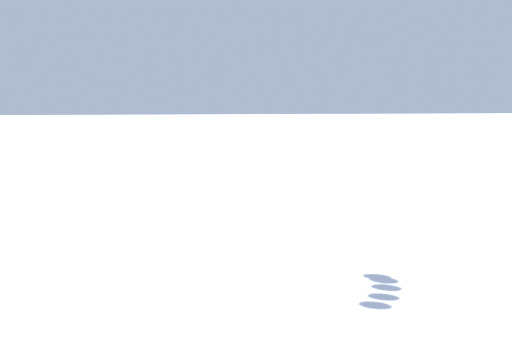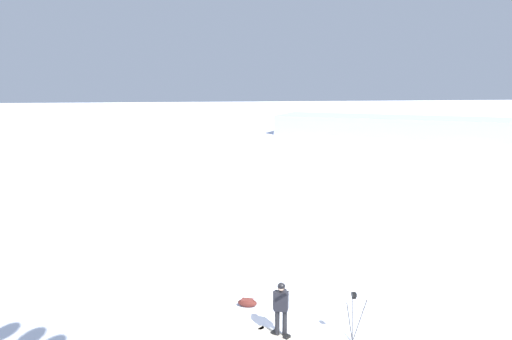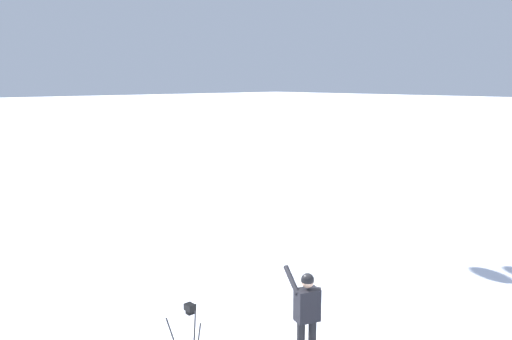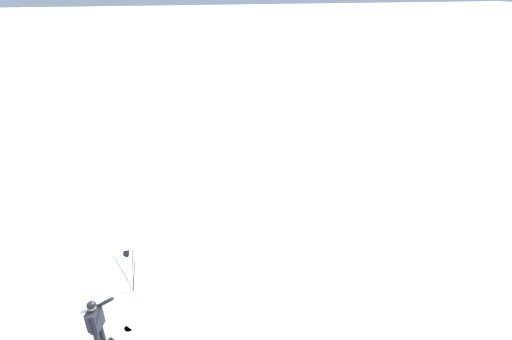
% 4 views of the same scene
% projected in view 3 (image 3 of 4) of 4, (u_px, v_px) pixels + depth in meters
% --- Properties ---
extents(snowboarder, '(0.47, 0.73, 1.65)m').
position_uv_depth(snowboarder, '(307.00, 309.00, 8.86)').
color(snowboarder, black).
rests_on(snowboarder, ground_plane).
extents(camera_tripod, '(0.66, 0.62, 1.48)m').
position_uv_depth(camera_tripod, '(190.00, 331.00, 7.99)').
color(camera_tripod, '#262628').
rests_on(camera_tripod, ground_plane).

